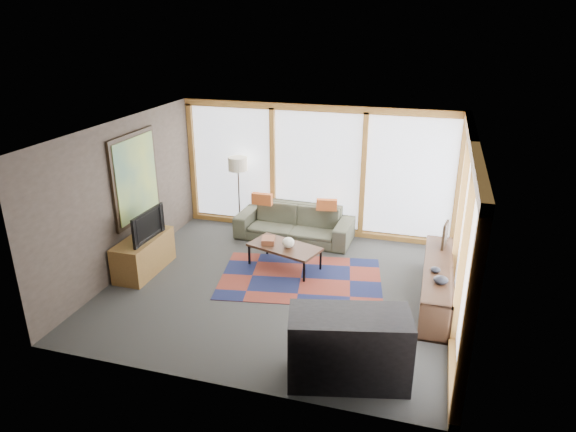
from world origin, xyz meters
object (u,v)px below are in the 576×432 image
(coffee_table, at_px, (285,257))
(tv_console, at_px, (144,254))
(sofa, at_px, (294,223))
(television, at_px, (144,225))
(bar_counter, at_px, (349,348))
(floor_lamp, at_px, (239,194))
(bookshelf, at_px, (437,283))

(coffee_table, height_order, tv_console, tv_console)
(sofa, height_order, television, television)
(sofa, bearing_deg, bar_counter, -63.51)
(television, bearing_deg, bar_counter, -113.34)
(bar_counter, bearing_deg, coffee_table, 107.50)
(floor_lamp, relative_size, tv_console, 1.23)
(bookshelf, bearing_deg, tv_console, -175.42)
(tv_console, height_order, bar_counter, bar_counter)
(coffee_table, bearing_deg, television, -159.49)
(bookshelf, relative_size, tv_console, 1.89)
(sofa, xyz_separation_m, bar_counter, (1.77, -3.91, 0.12))
(bookshelf, bearing_deg, coffee_table, 170.64)
(tv_console, distance_m, television, 0.57)
(tv_console, bearing_deg, floor_lamp, 67.97)
(floor_lamp, bearing_deg, television, -110.28)
(sofa, distance_m, bookshelf, 3.22)
(floor_lamp, distance_m, bar_counter, 5.05)
(television, bearing_deg, sofa, -42.22)
(television, xyz_separation_m, bar_counter, (3.81, -1.83, -0.43))
(coffee_table, xyz_separation_m, television, (-2.22, -0.83, 0.68))
(sofa, bearing_deg, tv_console, -133.58)
(television, distance_m, bar_counter, 4.25)
(sofa, relative_size, bookshelf, 0.96)
(tv_console, xyz_separation_m, bar_counter, (3.88, -1.84, 0.14))
(coffee_table, height_order, bar_counter, bar_counter)
(bookshelf, xyz_separation_m, television, (-4.80, -0.40, 0.59))
(television, bearing_deg, tv_console, 81.12)
(bookshelf, bearing_deg, floor_lamp, 155.23)
(tv_console, bearing_deg, coffee_table, 19.59)
(bookshelf, xyz_separation_m, bar_counter, (-0.98, -2.23, 0.16))
(coffee_table, bearing_deg, bar_counter, -59.05)
(coffee_table, xyz_separation_m, tv_console, (-2.29, -0.82, 0.11))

